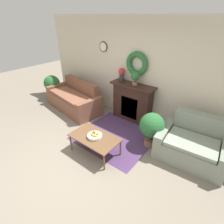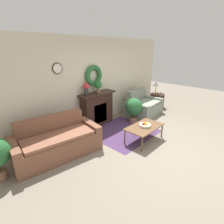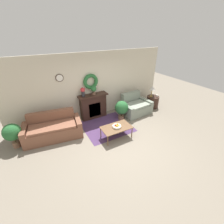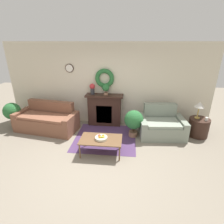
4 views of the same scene
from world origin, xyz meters
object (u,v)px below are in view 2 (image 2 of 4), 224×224
object	(u,v)px
vase_on_mantel_left	(86,88)
potted_plant_floor_by_loveseat	(134,107)
loveseat_right	(143,106)
potted_plant_on_mantel	(98,85)
coffee_table	(144,128)
fruit_bowl	(145,125)
mug	(161,93)
couch_left	(57,142)
table_lamp	(156,84)
fireplace	(97,109)
side_table_by_loveseat	(157,101)

from	to	relation	value
vase_on_mantel_left	potted_plant_floor_by_loveseat	distance (m)	1.73
loveseat_right	potted_plant_on_mantel	world-z (taller)	potted_plant_on_mantel
coffee_table	fruit_bowl	bearing A→B (deg)	-39.65
mug	potted_plant_floor_by_loveseat	bearing A→B (deg)	-176.33
couch_left	table_lamp	distance (m)	4.72
loveseat_right	coffee_table	world-z (taller)	loveseat_right
fireplace	coffee_table	world-z (taller)	fireplace
table_lamp	loveseat_right	bearing A→B (deg)	-173.97
coffee_table	side_table_by_loveseat	bearing A→B (deg)	23.42
side_table_by_loveseat	mug	size ratio (longest dim) A/B	5.97
fireplace	mug	world-z (taller)	fireplace
side_table_by_loveseat	potted_plant_floor_by_loveseat	world-z (taller)	potted_plant_floor_by_loveseat
side_table_by_loveseat	mug	xyz separation A→B (m)	(0.13, -0.10, 0.33)
fruit_bowl	potted_plant_floor_by_loveseat	size ratio (longest dim) A/B	0.38
fruit_bowl	coffee_table	bearing A→B (deg)	140.35
coffee_table	potted_plant_floor_by_loveseat	bearing A→B (deg)	49.58
couch_left	fruit_bowl	bearing A→B (deg)	-21.20
side_table_by_loveseat	fruit_bowl	bearing A→B (deg)	-156.38
vase_on_mantel_left	loveseat_right	bearing A→B (deg)	-13.73
potted_plant_floor_by_loveseat	fruit_bowl	bearing A→B (deg)	-129.90
coffee_table	side_table_by_loveseat	world-z (taller)	side_table_by_loveseat
fireplace	table_lamp	bearing A→B (deg)	-8.40
fruit_bowl	mug	distance (m)	3.13
fireplace	mug	bearing A→B (deg)	-10.79
potted_plant_on_mantel	table_lamp	bearing A→B (deg)	-8.27
loveseat_right	fireplace	bearing A→B (deg)	158.94
potted_plant_floor_by_loveseat	loveseat_right	bearing A→B (deg)	12.43
side_table_by_loveseat	potted_plant_floor_by_loveseat	xyz separation A→B (m)	(-1.97, -0.24, 0.24)
potted_plant_on_mantel	potted_plant_floor_by_loveseat	distance (m)	1.40
table_lamp	vase_on_mantel_left	bearing A→B (deg)	172.50
side_table_by_loveseat	potted_plant_floor_by_loveseat	size ratio (longest dim) A/B	0.71
mug	potted_plant_on_mantel	world-z (taller)	potted_plant_on_mantel
fireplace	fruit_bowl	xyz separation A→B (m)	(0.16, -1.70, -0.09)
side_table_by_loveseat	loveseat_right	bearing A→B (deg)	-177.35
side_table_by_loveseat	vase_on_mantel_left	size ratio (longest dim) A/B	1.65
vase_on_mantel_left	potted_plant_floor_by_loveseat	bearing A→B (deg)	-27.95
fruit_bowl	mug	bearing A→B (deg)	20.91
vase_on_mantel_left	table_lamp	bearing A→B (deg)	-7.50
coffee_table	mug	world-z (taller)	mug
loveseat_right	potted_plant_floor_by_loveseat	distance (m)	0.89
fruit_bowl	potted_plant_floor_by_loveseat	xyz separation A→B (m)	(0.82, 0.98, 0.06)
fireplace	vase_on_mantel_left	xyz separation A→B (m)	(-0.39, 0.01, 0.74)
side_table_by_loveseat	coffee_table	bearing A→B (deg)	-156.58
couch_left	potted_plant_floor_by_loveseat	distance (m)	2.78
vase_on_mantel_left	fireplace	bearing A→B (deg)	-0.81
loveseat_right	potted_plant_floor_by_loveseat	size ratio (longest dim) A/B	1.70
couch_left	loveseat_right	size ratio (longest dim) A/B	1.45
side_table_by_loveseat	couch_left	bearing A→B (deg)	-178.79
side_table_by_loveseat	table_lamp	world-z (taller)	table_lamp
fruit_bowl	potted_plant_on_mantel	world-z (taller)	potted_plant_on_mantel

